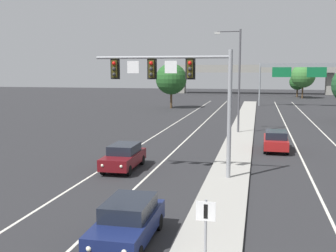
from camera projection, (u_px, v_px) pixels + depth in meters
median_island at (233, 162)px, 27.77m from camera, size 2.40×110.00×0.15m
lane_stripe_oncoming_center at (183, 143)px, 35.56m from camera, size 0.14×100.00×0.01m
lane_stripe_receding_center at (296, 147)px, 33.55m from camera, size 0.14×100.00×0.01m
edge_stripe_left at (146, 141)px, 36.27m from camera, size 0.14×100.00×0.01m
overhead_signal_mast at (180, 83)px, 23.35m from camera, size 7.94×0.44×7.20m
median_sign_post at (206, 224)px, 12.47m from camera, size 0.60×0.10×2.20m
street_lamp_median at (237, 75)px, 40.08m from camera, size 2.58×0.28×10.00m
car_oncoming_navy at (128, 221)px, 14.81m from camera, size 1.87×4.49×1.58m
car_oncoming_darkred at (124, 156)px, 25.97m from camera, size 1.86×4.49×1.58m
car_receding_red at (276, 140)px, 31.94m from camera, size 1.86×4.49×1.58m
highway_sign_gantry at (299, 71)px, 70.29m from camera, size 13.28×0.42×7.50m
overpass_bridge at (253, 72)px, 108.74m from camera, size 42.40×6.40×7.65m
tree_far_left_c at (171, 79)px, 67.34m from camera, size 5.09×5.09×7.37m
tree_far_right_c at (298, 82)px, 95.90m from camera, size 3.76×3.76×5.45m
tree_far_right_a at (303, 76)px, 91.09m from camera, size 5.32×5.32×7.70m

